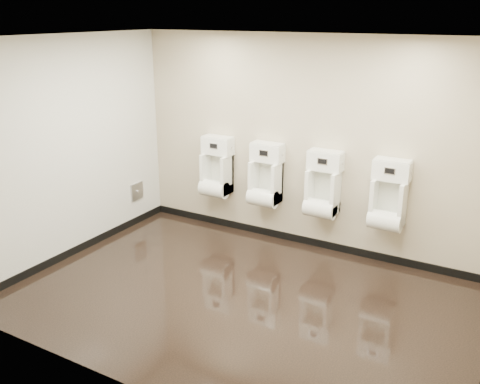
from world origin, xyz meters
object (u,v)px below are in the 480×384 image
Objects in this scene: urinal_0 at (216,171)px; urinal_3 at (388,200)px; urinal_2 at (323,189)px; access_panel at (137,191)px; urinal_1 at (265,179)px.

urinal_3 is at bearing 0.00° from urinal_0.
urinal_2 is 0.85m from urinal_3.
urinal_2 reaches higher than access_panel.
urinal_0 is at bearing 19.05° from access_panel.
urinal_0 is 2.46m from urinal_3.
urinal_2 is at bearing 8.19° from access_panel.
urinal_0 reaches higher than access_panel.
urinal_1 is at bearing 180.00° from urinal_2.
urinal_3 is at bearing 0.00° from urinal_2.
urinal_2 is 1.00× the size of urinal_3.
urinal_1 and urinal_2 have the same top height.
urinal_3 is (0.85, 0.00, 0.00)m from urinal_2.
urinal_0 is 1.00× the size of urinal_3.
urinal_0 and urinal_3 have the same top height.
urinal_1 reaches higher than access_panel.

